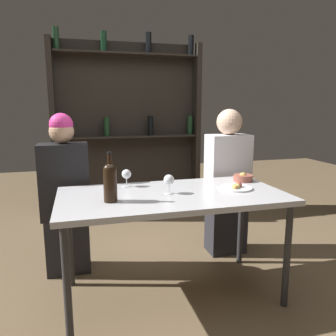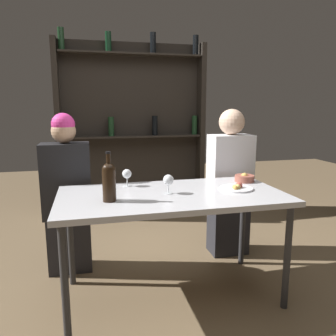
{
  "view_description": "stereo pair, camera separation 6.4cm",
  "coord_description": "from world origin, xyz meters",
  "px_view_note": "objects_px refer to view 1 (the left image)",
  "views": [
    {
      "loc": [
        -0.58,
        -2.02,
        1.31
      ],
      "look_at": [
        0.0,
        0.11,
        0.89
      ],
      "focal_mm": 35.0,
      "sensor_mm": 36.0,
      "label": 1
    },
    {
      "loc": [
        -0.52,
        -2.04,
        1.31
      ],
      "look_at": [
        0.0,
        0.11,
        0.89
      ],
      "focal_mm": 35.0,
      "sensor_mm": 36.0,
      "label": 2
    }
  ],
  "objects_px": {
    "seated_person_right": "(227,185)",
    "wine_bottle": "(110,181)",
    "wine_glass_1": "(126,175)",
    "food_plate_0": "(236,187)",
    "seated_person_left": "(66,198)",
    "snack_bowl": "(243,178)",
    "wine_glass_0": "(169,180)"
  },
  "relations": [
    {
      "from": "wine_glass_0",
      "to": "wine_glass_1",
      "type": "distance_m",
      "value": 0.36
    },
    {
      "from": "wine_bottle",
      "to": "seated_person_left",
      "type": "height_order",
      "value": "seated_person_left"
    },
    {
      "from": "wine_glass_1",
      "to": "snack_bowl",
      "type": "bearing_deg",
      "value": -3.95
    },
    {
      "from": "wine_glass_1",
      "to": "seated_person_left",
      "type": "distance_m",
      "value": 0.57
    },
    {
      "from": "wine_glass_1",
      "to": "wine_bottle",
      "type": "bearing_deg",
      "value": -112.72
    },
    {
      "from": "wine_bottle",
      "to": "wine_glass_0",
      "type": "bearing_deg",
      "value": 12.77
    },
    {
      "from": "food_plate_0",
      "to": "wine_glass_0",
      "type": "bearing_deg",
      "value": 179.27
    },
    {
      "from": "food_plate_0",
      "to": "snack_bowl",
      "type": "height_order",
      "value": "snack_bowl"
    },
    {
      "from": "wine_bottle",
      "to": "wine_glass_1",
      "type": "xyz_separation_m",
      "value": [
        0.15,
        0.35,
        -0.04
      ]
    },
    {
      "from": "wine_glass_0",
      "to": "food_plate_0",
      "type": "xyz_separation_m",
      "value": [
        0.49,
        -0.01,
        -0.08
      ]
    },
    {
      "from": "seated_person_right",
      "to": "seated_person_left",
      "type": "bearing_deg",
      "value": -180.0
    },
    {
      "from": "wine_glass_1",
      "to": "food_plate_0",
      "type": "height_order",
      "value": "wine_glass_1"
    },
    {
      "from": "snack_bowl",
      "to": "seated_person_left",
      "type": "xyz_separation_m",
      "value": [
        -1.33,
        0.36,
        -0.16
      ]
    },
    {
      "from": "snack_bowl",
      "to": "seated_person_left",
      "type": "relative_size",
      "value": 0.12
    },
    {
      "from": "wine_bottle",
      "to": "wine_glass_0",
      "type": "height_order",
      "value": "wine_bottle"
    },
    {
      "from": "wine_glass_0",
      "to": "wine_bottle",
      "type": "bearing_deg",
      "value": -167.23
    },
    {
      "from": "food_plate_0",
      "to": "seated_person_right",
      "type": "xyz_separation_m",
      "value": [
        0.21,
        0.56,
        -0.13
      ]
    },
    {
      "from": "food_plate_0",
      "to": "seated_person_right",
      "type": "height_order",
      "value": "seated_person_right"
    },
    {
      "from": "wine_bottle",
      "to": "seated_person_right",
      "type": "xyz_separation_m",
      "value": [
        1.08,
        0.65,
        -0.25
      ]
    },
    {
      "from": "seated_person_right",
      "to": "wine_bottle",
      "type": "bearing_deg",
      "value": -149.13
    },
    {
      "from": "food_plate_0",
      "to": "seated_person_left",
      "type": "relative_size",
      "value": 0.18
    },
    {
      "from": "wine_bottle",
      "to": "food_plate_0",
      "type": "xyz_separation_m",
      "value": [
        0.87,
        0.08,
        -0.12
      ]
    },
    {
      "from": "food_plate_0",
      "to": "seated_person_right",
      "type": "bearing_deg",
      "value": 70.0
    },
    {
      "from": "wine_glass_0",
      "to": "wine_glass_1",
      "type": "relative_size",
      "value": 1.02
    },
    {
      "from": "wine_bottle",
      "to": "seated_person_left",
      "type": "relative_size",
      "value": 0.24
    },
    {
      "from": "wine_glass_1",
      "to": "food_plate_0",
      "type": "relative_size",
      "value": 0.54
    },
    {
      "from": "food_plate_0",
      "to": "seated_person_right",
      "type": "distance_m",
      "value": 0.61
    },
    {
      "from": "seated_person_left",
      "to": "wine_glass_1",
      "type": "bearing_deg",
      "value": -33.9
    },
    {
      "from": "snack_bowl",
      "to": "seated_person_right",
      "type": "xyz_separation_m",
      "value": [
        0.04,
        0.36,
        -0.15
      ]
    },
    {
      "from": "wine_glass_1",
      "to": "snack_bowl",
      "type": "relative_size",
      "value": 0.86
    },
    {
      "from": "wine_glass_1",
      "to": "seated_person_right",
      "type": "distance_m",
      "value": 1.0
    },
    {
      "from": "wine_bottle",
      "to": "wine_glass_1",
      "type": "bearing_deg",
      "value": 67.28
    }
  ]
}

